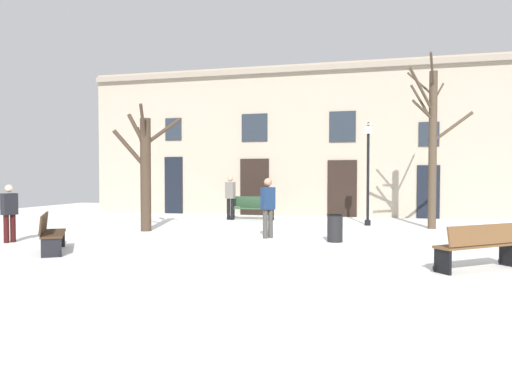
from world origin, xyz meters
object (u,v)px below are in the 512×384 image
bench_near_center_tree (479,245)px  person_strolling (9,211)px  tree_right_of_center (145,168)px  bench_by_litter_bin (51,233)px  tree_near_facade (433,142)px  person_near_bench (268,205)px  litter_bin (335,228)px  streetlamp (368,162)px  person_by_shop_door (230,195)px  bench_near_lamp (253,208)px

bench_near_center_tree → person_strolling: (-11.54, 1.03, 0.38)m
tree_right_of_center → bench_by_litter_bin: size_ratio=2.36×
tree_right_of_center → person_strolling: bearing=-124.0°
bench_by_litter_bin → person_strolling: (-2.17, 1.14, 0.40)m
tree_near_facade → person_strolling: bearing=-151.0°
bench_by_litter_bin → person_near_bench: person_near_bench is taller
tree_right_of_center → bench_by_litter_bin: bearing=-91.5°
litter_bin → bench_near_center_tree: 4.45m
streetlamp → bench_by_litter_bin: (-7.19, -8.13, -1.85)m
person_near_bench → tree_right_of_center: bearing=-55.4°
litter_bin → person_by_shop_door: bearing=130.0°
litter_bin → bench_near_center_tree: size_ratio=0.43×
person_near_bench → person_strolling: bearing=-23.3°
tree_near_facade → litter_bin: bearing=-125.6°
tree_right_of_center → bench_near_center_tree: 10.38m
person_strolling → streetlamp: bearing=147.4°
streetlamp → person_by_shop_door: streetlamp is taller
litter_bin → person_by_shop_door: person_by_shop_door is taller
litter_bin → bench_near_center_tree: bench_near_center_tree is taller
tree_right_of_center → tree_near_facade: bearing=18.0°
bench_near_center_tree → person_by_shop_door: 11.85m
streetlamp → litter_bin: bearing=-99.7°
litter_bin → person_by_shop_door: (-4.75, 5.66, 0.65)m
streetlamp → bench_near_lamp: streetlamp is taller
bench_by_litter_bin → person_by_shop_door: bearing=-43.8°
person_by_shop_door → person_near_bench: bearing=131.1°
bench_near_center_tree → person_by_shop_door: bearing=-88.3°
streetlamp → litter_bin: (-0.81, -4.72, -1.93)m
tree_near_facade → bench_near_center_tree: (0.04, -7.41, -2.48)m
bench_near_lamp → person_by_shop_door: person_by_shop_door is taller
streetlamp → person_by_shop_door: (-5.55, 0.95, -1.28)m
litter_bin → bench_near_lamp: 7.07m
streetlamp → person_strolling: bearing=-143.2°
bench_near_lamp → bench_near_center_tree: size_ratio=1.07×
streetlamp → bench_by_litter_bin: size_ratio=2.19×
tree_right_of_center → bench_near_center_tree: tree_right_of_center is taller
person_by_shop_door → streetlamp: bearing=-176.1°
streetlamp → litter_bin: 5.16m
litter_bin → person_strolling: person_strolling is taller
streetlamp → person_near_bench: streetlamp is taller
litter_bin → bench_by_litter_bin: (-6.38, -3.41, 0.08)m
streetlamp → bench_near_lamp: size_ratio=2.02×
tree_right_of_center → person_by_shop_door: bearing=71.6°
tree_near_facade → person_near_bench: tree_near_facade is taller
person_near_bench → bench_near_center_tree: bearing=99.2°
bench_near_lamp → bench_near_center_tree: bearing=-53.9°
tree_near_facade → bench_near_center_tree: 7.82m
tree_near_facade → person_strolling: 13.31m
bench_by_litter_bin → person_by_shop_door: (1.63, 9.07, 0.57)m
tree_right_of_center → person_near_bench: size_ratio=2.33×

